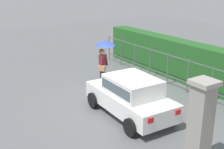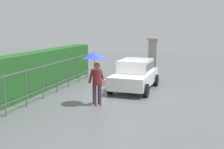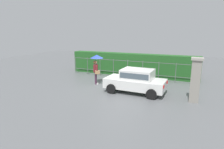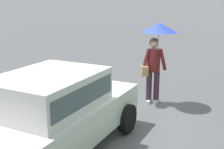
{
  "view_description": "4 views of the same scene",
  "coord_description": "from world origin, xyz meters",
  "views": [
    {
      "loc": [
        9.22,
        -6.29,
        4.79
      ],
      "look_at": [
        -0.12,
        -0.15,
        1.06
      ],
      "focal_mm": 47.0,
      "sensor_mm": 36.0,
      "label": 1
    },
    {
      "loc": [
        -11.8,
        -3.34,
        3.14
      ],
      "look_at": [
        -0.45,
        0.16,
        1.05
      ],
      "focal_mm": 45.06,
      "sensor_mm": 36.0,
      "label": 2
    },
    {
      "loc": [
        4.71,
        -11.62,
        3.77
      ],
      "look_at": [
        -0.17,
        -0.25,
        0.97
      ],
      "focal_mm": 30.83,
      "sensor_mm": 36.0,
      "label": 3
    },
    {
      "loc": [
        5.46,
        2.56,
        2.71
      ],
      "look_at": [
        -0.5,
        -0.23,
        0.99
      ],
      "focal_mm": 46.95,
      "sensor_mm": 36.0,
      "label": 4
    }
  ],
  "objects": [
    {
      "name": "pedestrian",
      "position": [
        -1.69,
        0.45,
        1.56
      ],
      "size": [
        0.91,
        0.91,
        2.12
      ],
      "rotation": [
        0.0,
        0.0,
        0.51
      ],
      "color": "#47283D",
      "rests_on": "ground"
    },
    {
      "name": "ground_plane",
      "position": [
        0.0,
        0.0,
        0.0
      ],
      "size": [
        40.0,
        40.0,
        0.0
      ],
      "primitive_type": "plane",
      "color": "slate"
    },
    {
      "name": "car",
      "position": [
        1.52,
        -0.42,
        0.8
      ],
      "size": [
        3.78,
        1.96,
        1.48
      ],
      "rotation": [
        0.0,
        0.0,
        3.11
      ],
      "color": "white",
      "rests_on": "ground"
    }
  ]
}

